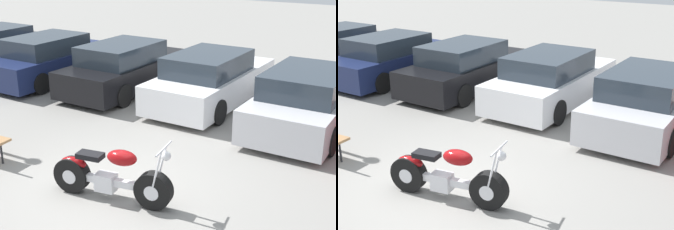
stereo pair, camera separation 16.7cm
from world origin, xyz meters
The scene contains 6 objects.
ground_plane centered at (0.00, 0.00, 0.00)m, with size 60.00×60.00×0.00m, color gray.
motorcycle centered at (0.19, -0.28, 0.41)m, with size 2.15×0.76×1.09m.
parked_car_navy centered at (-6.07, 4.70, 0.66)m, with size 1.91×4.50×1.42m.
parked_car_black centered at (-3.37, 5.01, 0.66)m, with size 1.91×4.50×1.42m.
parked_car_white centered at (-0.68, 5.15, 0.66)m, with size 1.91×4.50×1.42m.
parked_car_silver centered at (2.01, 4.76, 0.66)m, with size 1.91×4.50×1.42m.
Camera 1 is at (4.63, -5.67, 3.99)m, focal length 50.00 mm.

